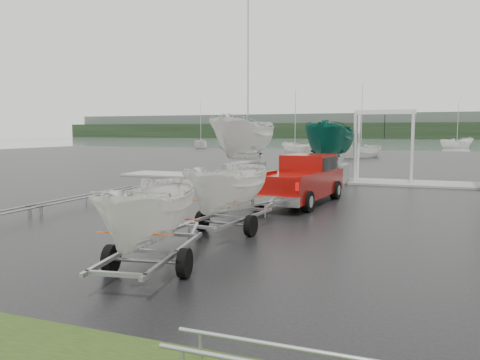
# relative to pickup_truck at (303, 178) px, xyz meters

# --- Properties ---
(ground_plane) EXTENTS (120.00, 120.00, 0.00)m
(ground_plane) POSITION_rel_pickup_truck_xyz_m (1.00, -4.36, -1.02)
(ground_plane) COLOR black
(ground_plane) RESTS_ON ground
(lake) EXTENTS (300.00, 300.00, 0.00)m
(lake) POSITION_rel_pickup_truck_xyz_m (1.00, 95.64, -1.03)
(lake) COLOR gray
(lake) RESTS_ON ground
(dock) EXTENTS (30.00, 3.00, 0.12)m
(dock) POSITION_rel_pickup_truck_xyz_m (1.00, 8.64, -0.97)
(dock) COLOR #999994
(dock) RESTS_ON ground
(treeline) EXTENTS (300.00, 8.00, 6.00)m
(treeline) POSITION_rel_pickup_truck_xyz_m (1.00, 165.64, 1.98)
(treeline) COLOR black
(treeline) RESTS_ON ground
(far_hill) EXTENTS (300.00, 6.00, 10.00)m
(far_hill) POSITION_rel_pickup_truck_xyz_m (1.00, 173.64, 3.98)
(far_hill) COLOR #4C5651
(far_hill) RESTS_ON ground
(pickup_truck) EXTENTS (2.67, 6.07, 1.96)m
(pickup_truck) POSITION_rel_pickup_truck_xyz_m (0.00, 0.00, 0.00)
(pickup_truck) COLOR maroon
(pickup_truck) RESTS_ON ground
(trailer_hitched) EXTENTS (1.84, 3.71, 4.49)m
(trailer_hitched) POSITION_rel_pickup_truck_xyz_m (-0.71, -6.40, 1.43)
(trailer_hitched) COLOR #919499
(trailer_hitched) RESTS_ON ground
(trailer_parked) EXTENTS (1.85, 3.74, 4.29)m
(trailer_parked) POSITION_rel_pickup_truck_xyz_m (-0.77, -10.60, 1.32)
(trailer_parked) COLOR #919499
(trailer_parked) RESTS_ON ground
(boat_hoist) EXTENTS (3.30, 2.18, 4.12)m
(boat_hoist) POSITION_rel_pickup_truck_xyz_m (2.62, 8.64, 1.65)
(boat_hoist) COLOR silver
(boat_hoist) RESTS_ON ground
(keelboat_0) EXTENTS (2.66, 3.20, 10.84)m
(keelboat_0) POSITION_rel_pickup_truck_xyz_m (-4.99, 6.64, 3.22)
(keelboat_0) COLOR #919499
(keelboat_0) RESTS_ON ground
(keelboat_1) EXTENTS (2.32, 3.20, 7.26)m
(keelboat_1) POSITION_rel_pickup_truck_xyz_m (-0.03, 6.84, 2.64)
(keelboat_1) COLOR #919499
(keelboat_1) RESTS_ON ground
(mast_rack_0) EXTENTS (0.56, 6.50, 0.06)m
(mast_rack_0) POSITION_rel_pickup_truck_xyz_m (-8.00, -3.36, -0.67)
(mast_rack_0) COLOR #919499
(mast_rack_0) RESTS_ON ground
(moored_boat_0) EXTENTS (3.38, 3.39, 11.18)m
(moored_boat_0) POSITION_rel_pickup_truck_xyz_m (-9.97, 38.63, -1.01)
(moored_boat_0) COLOR silver
(moored_boat_0) RESTS_ON ground
(moored_boat_1) EXTENTS (3.27, 3.28, 11.07)m
(moored_boat_1) POSITION_rel_pickup_truck_xyz_m (-1.48, 34.87, -1.01)
(moored_boat_1) COLOR silver
(moored_boat_1) RESTS_ON ground
(moored_boat_4) EXTENTS (2.98, 3.01, 10.99)m
(moored_boat_4) POSITION_rel_pickup_truck_xyz_m (-31.50, 56.46, -1.01)
(moored_boat_4) COLOR silver
(moored_boat_4) RESTS_ON ground
(moored_boat_5) EXTENTS (3.95, 3.95, 11.66)m
(moored_boat_5) POSITION_rel_pickup_truck_xyz_m (10.89, 70.59, -1.02)
(moored_boat_5) COLOR silver
(moored_boat_5) RESTS_ON ground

